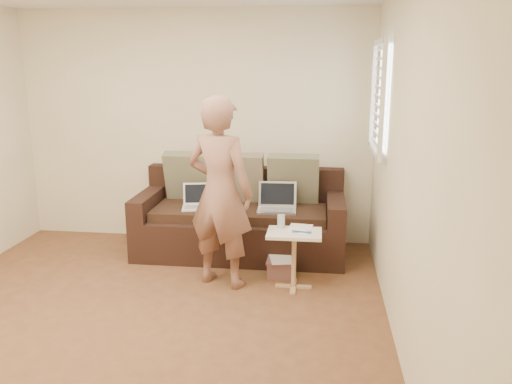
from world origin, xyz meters
TOP-DOWN VIEW (x-y plane):
  - floor at (0.00, 0.00)m, footprint 4.50×4.50m
  - wall_back at (0.00, 2.25)m, footprint 4.00×0.00m
  - wall_right at (2.00, 0.00)m, footprint 0.00×4.50m
  - window_blinds at (1.95, 1.50)m, footprint 0.12×0.88m
  - sofa at (0.59, 1.77)m, footprint 2.20×0.95m
  - pillow_left at (-0.01, 2.01)m, footprint 0.55×0.29m
  - pillow_mid at (0.54, 1.98)m, footprint 0.55×0.27m
  - pillow_right at (1.14, 1.99)m, footprint 0.55×0.28m
  - laptop_silver at (0.98, 1.65)m, footprint 0.41×0.31m
  - laptop_white at (0.16, 1.65)m, footprint 0.39×0.31m
  - person at (0.53, 0.95)m, footprint 0.74×0.61m
  - side_table at (1.20, 0.93)m, footprint 0.49×0.34m
  - drinking_glass at (1.08, 1.04)m, footprint 0.07×0.07m
  - scissors at (1.27, 0.91)m, footprint 0.20×0.14m
  - paper_on_table at (1.25, 1.02)m, footprint 0.25×0.33m
  - striped_box at (1.07, 1.20)m, footprint 0.28×0.28m

SIDE VIEW (x-z plane):
  - floor at x=0.00m, z-range 0.00..0.00m
  - striped_box at x=1.07m, z-range 0.00..0.17m
  - side_table at x=1.20m, z-range 0.00..0.54m
  - sofa at x=0.59m, z-range 0.00..0.85m
  - laptop_silver at x=0.98m, z-range 0.39..0.65m
  - laptop_white at x=0.16m, z-range 0.39..0.65m
  - paper_on_table at x=1.25m, z-range 0.54..0.54m
  - scissors at x=1.27m, z-range 0.54..0.55m
  - drinking_glass at x=1.08m, z-range 0.54..0.66m
  - pillow_left at x=-0.01m, z-range 0.51..1.07m
  - pillow_mid at x=0.54m, z-range 0.51..1.07m
  - pillow_right at x=1.14m, z-range 0.51..1.07m
  - person at x=0.53m, z-range 0.00..1.76m
  - wall_back at x=0.00m, z-range -0.70..3.30m
  - wall_right at x=2.00m, z-range -0.95..3.55m
  - window_blinds at x=1.95m, z-range 1.16..2.24m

